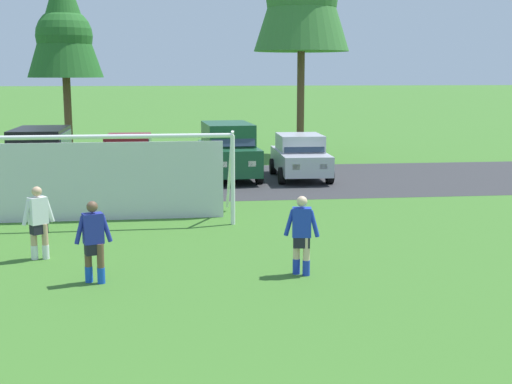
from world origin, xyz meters
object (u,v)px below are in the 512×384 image
Objects in this scene: player_striker_near at (302,236)px; parked_car_slot_center_left at (228,150)px; parked_car_slot_far_left at (41,158)px; parked_car_slot_left at (128,157)px; soccer_goal at (97,176)px; parked_car_slot_center at (300,156)px; player_defender_far at (94,242)px; player_midfield_center at (39,223)px.

parked_car_slot_center_left is at bearing 92.16° from player_striker_near.
parked_car_slot_far_left is 3.53m from parked_car_slot_left.
soccer_goal reaches higher than parked_car_slot_far_left.
parked_car_slot_far_left is 9.67m from parked_car_slot_center.
parked_car_slot_center_left is (6.78, 1.76, 0.00)m from parked_car_slot_far_left.
soccer_goal reaches higher than player_defender_far.
player_midfield_center is 13.38m from parked_car_slot_center.
player_defender_far is 13.30m from parked_car_slot_left.
parked_car_slot_center is at bearing 79.74° from player_striker_near.
parked_car_slot_left is (0.32, 7.66, -0.42)m from soccer_goal.
parked_car_slot_far_left is 1.09× the size of parked_car_slot_left.
parked_car_slot_center is at bearing -7.18° from parked_car_slot_center_left.
parked_car_slot_center_left reaches higher than parked_car_slot_center.
soccer_goal is at bearing -134.46° from parked_car_slot_center.
soccer_goal reaches higher than parked_car_slot_center.
player_striker_near is 13.03m from parked_car_slot_center_left.
parked_car_slot_center is (2.79, -0.35, -0.24)m from parked_car_slot_center_left.
parked_car_slot_center is (9.56, 1.41, -0.24)m from parked_car_slot_far_left.
player_defender_far is at bearing -84.65° from soccer_goal.
player_striker_near is 4.14m from player_defender_far.
player_striker_near is at bearing -100.26° from parked_car_slot_center.
player_defender_far is (1.41, -1.89, 0.00)m from player_midfield_center.
soccer_goal is 3.87m from player_midfield_center.
parked_car_slot_left is 1.00× the size of parked_car_slot_center.
player_striker_near is 1.00× the size of player_midfield_center.
parked_car_slot_center reaches higher than player_defender_far.
soccer_goal is 6.26m from parked_car_slot_far_left.
parked_car_slot_far_left is (-2.60, 5.69, -0.18)m from soccer_goal.
player_striker_near is 0.39× the size of parked_car_slot_center.
player_striker_near is (4.67, -5.58, -0.47)m from soccer_goal.
parked_car_slot_far_left is (-3.13, 11.32, 0.29)m from player_defender_far.
parked_car_slot_far_left is at bearing -165.44° from parked_car_slot_center_left.
player_striker_near is at bearing -87.84° from parked_car_slot_center_left.
parked_car_slot_left is at bearing 175.11° from parked_car_slot_center.
parked_car_slot_center_left is 2.82m from parked_car_slot_center.
parked_car_slot_left is at bearing 176.78° from parked_car_slot_center_left.
parked_car_slot_center is (6.96, 7.10, -0.42)m from soccer_goal.
parked_car_slot_center_left is (3.65, 13.08, 0.29)m from player_defender_far.
parked_car_slot_left is at bearing 34.11° from parked_car_slot_far_left.
parked_car_slot_center_left is at bearing 14.56° from parked_car_slot_far_left.
parked_car_slot_center_left reaches higher than player_defender_far.
parked_car_slot_far_left is at bearing 114.58° from soccer_goal.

